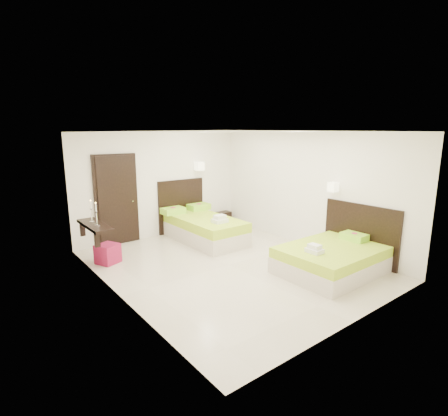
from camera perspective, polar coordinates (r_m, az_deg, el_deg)
floor at (r=7.06m, az=0.86°, el=-9.28°), size 5.50×5.50×0.00m
bed_single at (r=8.59m, az=-3.53°, el=-3.00°), size 1.33×2.22×1.83m
bed_double at (r=6.98m, az=17.45°, el=-7.64°), size 1.91×1.63×1.58m
nightstand at (r=10.13m, az=-0.24°, el=-1.57°), size 0.40×0.36×0.36m
ottoman at (r=7.48m, az=-18.45°, el=-7.09°), size 0.51×0.51×0.39m
door at (r=8.49m, az=-17.11°, el=1.22°), size 1.02×0.15×2.14m
console_shelf at (r=7.24m, az=-20.41°, el=-2.72°), size 0.35×1.20×0.78m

